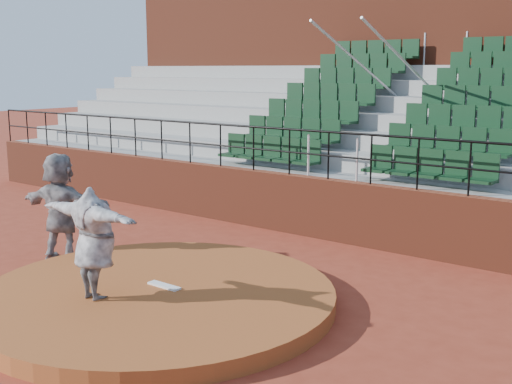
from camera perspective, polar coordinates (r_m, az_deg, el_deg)
ground at (r=10.21m, az=-8.73°, el=-9.86°), size 90.00×90.00×0.00m
pitchers_mound at (r=10.17m, az=-8.76°, el=-9.20°), size 5.50×5.50×0.25m
pitching_rubber at (r=10.22m, az=-8.16°, el=-8.25°), size 0.60×0.15×0.03m
boundary_wall at (r=13.80m, az=6.36°, el=-1.51°), size 24.00×0.30×1.30m
wall_railing at (r=13.57m, az=6.48°, el=4.19°), size 24.04×0.05×1.03m
seating_deck at (r=16.85m, az=12.91°, el=3.23°), size 24.00×5.97×4.63m
press_box_facade at (r=20.37m, az=17.93°, el=10.23°), size 24.00×3.00×7.10m
pitcher at (r=9.69m, az=-14.22°, el=-4.43°), size 2.08×0.61×1.68m
fielder at (r=12.65m, az=-16.98°, el=-1.28°), size 2.01×1.10×2.07m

